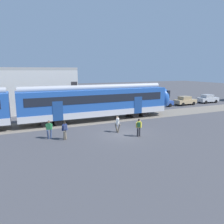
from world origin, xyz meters
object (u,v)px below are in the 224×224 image
parked_car_blue (161,102)px  parked_car_tan (185,101)px  parked_car_silver (208,99)px  pedestrian_white (118,123)px  pedestrian_yellow (139,126)px  pedestrian_green (49,128)px  pedestrian_navy (65,129)px

parked_car_blue → parked_car_tan: (5.01, -0.13, 0.00)m
parked_car_blue → parked_car_silver: (10.71, 0.14, 0.00)m
pedestrian_white → parked_car_silver: pedestrian_white is taller
pedestrian_white → pedestrian_yellow: bearing=-59.6°
parked_car_blue → parked_car_silver: 10.72m
pedestrian_green → parked_car_tan: size_ratio=0.41×
pedestrian_white → parked_car_blue: pedestrian_white is taller
pedestrian_green → parked_car_silver: 31.98m
pedestrian_green → parked_car_blue: pedestrian_green is taller
parked_car_blue → pedestrian_white: bearing=-140.9°
pedestrian_green → parked_car_tan: bearing=21.9°
parked_car_blue → parked_car_silver: same height
pedestrian_white → parked_car_blue: size_ratio=0.41×
pedestrian_green → pedestrian_white: same height
parked_car_tan → parked_car_silver: (5.71, 0.27, 0.00)m
parked_car_silver → parked_car_blue: bearing=-179.2°
parked_car_blue → pedestrian_green: bearing=-152.9°
pedestrian_yellow → parked_car_blue: (11.99, 12.75, -0.21)m
pedestrian_yellow → parked_car_blue: size_ratio=0.41×
pedestrian_navy → parked_car_tan: pedestrian_navy is taller
pedestrian_green → parked_car_blue: bearing=27.1°
parked_car_tan → pedestrian_white: bearing=-149.8°
pedestrian_white → pedestrian_yellow: same height
pedestrian_navy → pedestrian_white: size_ratio=1.00×
pedestrian_green → pedestrian_yellow: bearing=-19.6°
pedestrian_navy → parked_car_tan: bearing=24.7°
pedestrian_green → parked_car_silver: size_ratio=0.41×
parked_car_tan → parked_car_silver: 5.71m
pedestrian_green → pedestrian_white: bearing=-6.0°
pedestrian_yellow → parked_car_tan: 21.17m
pedestrian_navy → parked_car_blue: 21.41m
pedestrian_yellow → pedestrian_navy: bearing=164.2°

